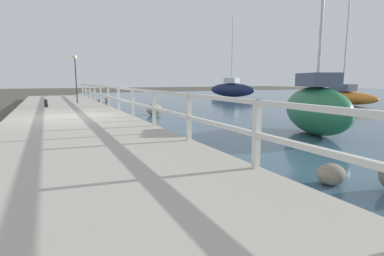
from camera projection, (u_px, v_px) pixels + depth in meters
ground_plane at (71, 124)px, 11.65m from camera, size 120.00×120.00×0.00m
dock_walkway at (71, 120)px, 11.63m from camera, size 4.48×36.00×0.31m
railing at (125, 96)px, 12.41m from camera, size 0.10×32.50×1.09m
boulder_mid_strip at (107, 100)px, 23.95m from camera, size 0.45×0.41×0.34m
boulder_upstream at (154, 109)px, 14.63m from camera, size 0.76×0.68×0.57m
boulder_downstream at (154, 112)px, 14.85m from camera, size 0.40×0.36×0.30m
boulder_water_edge at (101, 102)px, 21.51m from camera, size 0.48×0.43×0.36m
boulder_near_dock at (331, 174)px, 4.86m from camera, size 0.47×0.43×0.35m
mooring_bollard at (46, 103)px, 15.57m from camera, size 0.18×0.18×0.43m
dock_lamp at (75, 66)px, 18.17m from camera, size 0.28×0.28×2.91m
sailboat_navy at (231, 89)px, 31.07m from camera, size 2.78×5.82×7.88m
sailboat_green at (316, 108)px, 9.38m from camera, size 2.49×3.75×7.02m
sailboat_orange at (342, 96)px, 21.25m from camera, size 1.39×5.29×7.70m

